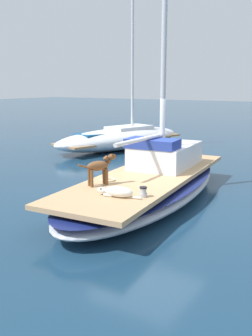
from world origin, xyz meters
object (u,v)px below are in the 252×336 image
object	(u,v)px
dog_white	(117,192)
dog_brown	(100,167)
moored_boat_port_side	(121,138)
coiled_rope	(108,180)
deck_winch	(143,192)
sailboat_main	(148,187)

from	to	relation	value
dog_white	dog_brown	xyz separation A→B (m)	(-0.83, 0.54, 0.32)
dog_white	dog_brown	world-z (taller)	dog_brown
dog_brown	moored_boat_port_side	distance (m)	8.88
dog_white	coiled_rope	distance (m)	1.34
deck_winch	moored_boat_port_side	xyz separation A→B (m)	(-5.83, 7.87, -0.24)
moored_boat_port_side	coiled_rope	bearing A→B (deg)	-58.06
dog_white	deck_winch	bearing A→B (deg)	31.83
deck_winch	dog_white	bearing A→B (deg)	-148.17
deck_winch	coiled_rope	size ratio (longest dim) A/B	0.65
dog_white	moored_boat_port_side	distance (m)	9.77
deck_winch	moored_boat_port_side	bearing A→B (deg)	126.52
sailboat_main	dog_brown	distance (m)	1.70
dog_white	sailboat_main	bearing A→B (deg)	102.51
deck_winch	dog_brown	bearing A→B (deg)	168.37
dog_brown	moored_boat_port_side	xyz separation A→B (m)	(-4.55, 7.61, -0.56)
dog_white	dog_brown	distance (m)	1.04
dog_white	coiled_rope	size ratio (longest dim) A/B	2.93
coiled_rope	moored_boat_port_side	bearing A→B (deg)	121.94
deck_winch	coiled_rope	world-z (taller)	deck_winch
sailboat_main	dog_white	world-z (taller)	dog_white
dog_white	coiled_rope	bearing A→B (deg)	133.05
sailboat_main	coiled_rope	size ratio (longest dim) A/B	22.99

